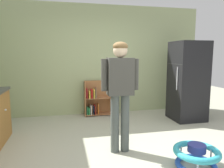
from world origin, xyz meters
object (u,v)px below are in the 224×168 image
object	(u,v)px
refrigerator	(188,81)
baby_walker	(196,156)
bookshelf	(98,100)
standing_person	(120,86)

from	to	relation	value
refrigerator	baby_walker	xyz separation A→B (m)	(-1.06, -1.94, -0.73)
bookshelf	baby_walker	bearing A→B (deg)	-72.33
refrigerator	baby_walker	distance (m)	2.33
refrigerator	bookshelf	size ratio (longest dim) A/B	2.09
bookshelf	standing_person	bearing A→B (deg)	-89.76
refrigerator	bookshelf	distance (m)	2.16
standing_person	bookshelf	bearing A→B (deg)	90.24
refrigerator	standing_person	size ratio (longest dim) A/B	1.06
baby_walker	bookshelf	bearing A→B (deg)	107.67
bookshelf	standing_person	xyz separation A→B (m)	(0.01, -2.06, 0.65)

